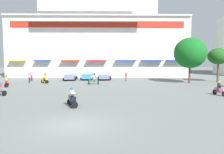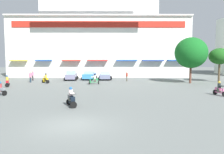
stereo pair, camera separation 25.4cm
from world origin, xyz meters
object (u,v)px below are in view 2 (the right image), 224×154
pedestrian_0 (33,75)px  plaza_tree_3 (191,53)px  parked_car_1 (89,75)px  parked_car_2 (105,75)px  scooter_rider_1 (71,98)px  scooter_rider_3 (220,90)px  scooter_rider_5 (46,79)px  pedestrian_1 (127,76)px  pedestrian_2 (30,77)px  plaza_tree_1 (220,56)px  scooter_rider_6 (94,80)px  parked_car_0 (71,75)px  scooter_rider_8 (0,90)px  scooter_rider_0 (7,82)px

pedestrian_0 → plaza_tree_3: bearing=-9.2°
parked_car_1 → parked_car_2: 2.78m
scooter_rider_1 → scooter_rider_3: scooter_rider_1 is taller
plaza_tree_3 → scooter_rider_3: plaza_tree_3 is taller
scooter_rider_5 → pedestrian_1: size_ratio=0.98×
parked_car_2 → scooter_rider_3: (11.98, -16.34, -0.14)m
pedestrian_2 → scooter_rider_5: bearing=-19.2°
plaza_tree_1 → scooter_rider_5: 26.94m
parked_car_2 → plaza_tree_3: bearing=-22.7°
parked_car_2 → scooter_rider_6: (-1.43, -6.61, -0.11)m
plaza_tree_3 → pedestrian_0: (-24.97, 4.04, -3.61)m
pedestrian_0 → pedestrian_2: pedestrian_2 is taller
parked_car_0 → scooter_rider_3: (17.75, -15.79, -0.19)m
scooter_rider_8 → scooter_rider_3: bearing=-0.8°
scooter_rider_0 → pedestrian_2: (1.26, 5.03, 0.28)m
scooter_rider_3 → pedestrian_2: bearing=152.8°
parked_car_1 → pedestrian_0: bearing=-169.5°
scooter_rider_0 → scooter_rider_1: size_ratio=0.99×
scooter_rider_3 → scooter_rider_5: bearing=151.8°
parked_car_2 → scooter_rider_6: 6.77m
pedestrian_0 → pedestrian_1: bearing=-4.7°
parked_car_1 → scooter_rider_5: bearing=-137.6°
parked_car_2 → pedestrian_0: bearing=-173.5°
plaza_tree_1 → parked_car_1: plaza_tree_1 is taller
parked_car_1 → scooter_rider_6: scooter_rider_6 is taller
parked_car_0 → scooter_rider_5: (-3.06, -4.64, -0.17)m
scooter_rider_8 → plaza_tree_1: bearing=23.0°
parked_car_2 → scooter_rider_3: scooter_rider_3 is taller
plaza_tree_3 → pedestrian_0: plaza_tree_3 is taller
parked_car_1 → scooter_rider_8: (-7.65, -16.39, -0.19)m
plaza_tree_1 → parked_car_2: plaza_tree_1 is taller
scooter_rider_0 → pedestrian_0: bearing=85.6°
parked_car_1 → scooter_rider_8: bearing=-115.0°
scooter_rider_0 → scooter_rider_8: (2.28, -6.71, -0.06)m
plaza_tree_3 → parked_car_1: plaza_tree_3 is taller
parked_car_1 → scooter_rider_3: bearing=-48.6°
pedestrian_1 → parked_car_0: bearing=167.3°
scooter_rider_0 → pedestrian_1: 17.57m
scooter_rider_0 → pedestrian_0: 7.98m
plaza_tree_1 → scooter_rider_6: 19.76m
plaza_tree_3 → scooter_rider_1: (-15.08, -15.94, -3.89)m
parked_car_1 → scooter_rider_8: size_ratio=2.84×
pedestrian_1 → scooter_rider_6: bearing=-141.6°
plaza_tree_1 → scooter_rider_5: bearing=-177.5°
plaza_tree_3 → scooter_rider_6: 14.90m
plaza_tree_3 → parked_car_0: 19.65m
scooter_rider_5 → pedestrian_1: pedestrian_1 is taller
scooter_rider_5 → parked_car_2: bearing=30.4°
parked_car_0 → scooter_rider_8: size_ratio=2.53×
pedestrian_1 → parked_car_1: bearing=154.5°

